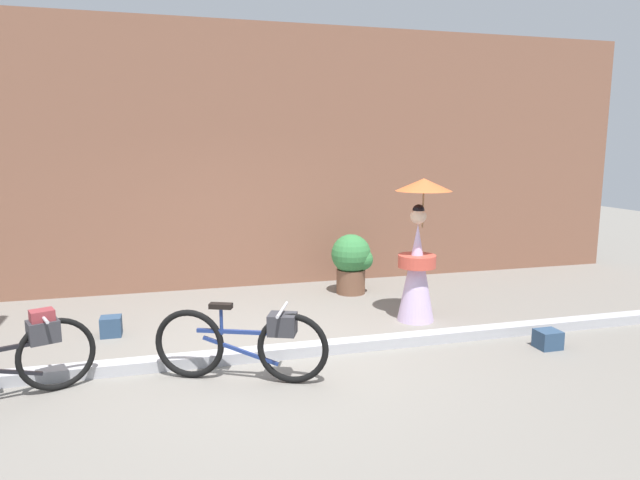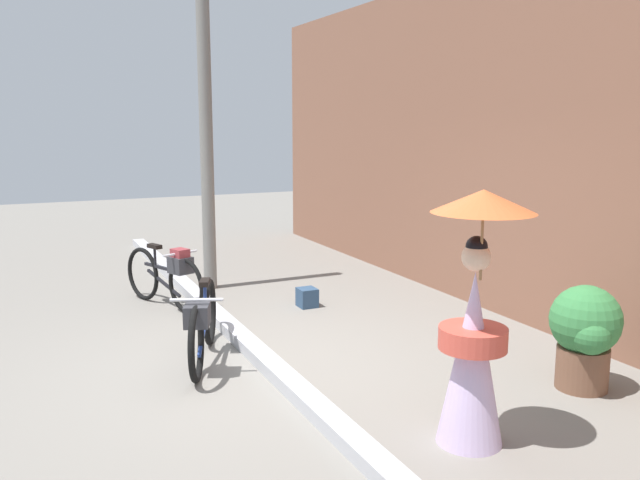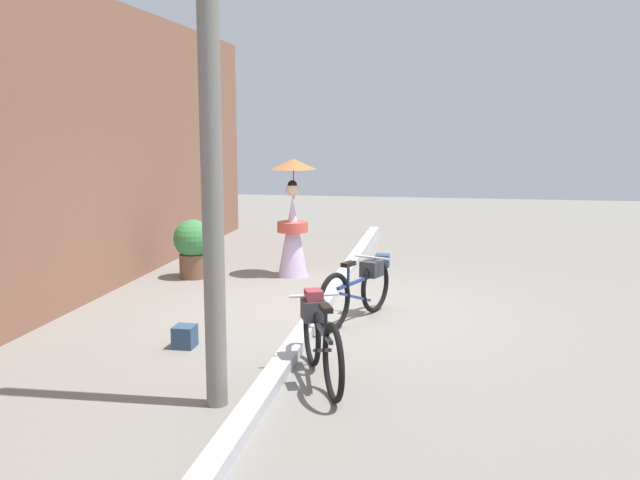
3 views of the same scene
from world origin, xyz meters
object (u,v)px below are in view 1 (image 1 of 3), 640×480
Objects in this scene: person_with_parasol at (418,253)px; backpack_on_pavement at (111,326)px; bicycle_near_officer at (8,356)px; potted_plant_by_door at (352,261)px; backpack_spare at (548,339)px; bicycle_far_side at (247,342)px.

person_with_parasol is 7.72× the size of backpack_on_pavement.
backpack_on_pavement is at bearing 66.64° from bicycle_near_officer.
backpack_on_pavement is (-3.43, -1.13, -0.39)m from potted_plant_by_door.
person_with_parasol is 1.85m from backpack_spare.
person_with_parasol reaches higher than potted_plant_by_door.
backpack_spare is (4.82, -1.72, -0.02)m from backpack_on_pavement.
backpack_on_pavement is (-1.41, 1.71, -0.27)m from bicycle_far_side.
person_with_parasol is (4.51, 1.23, 0.47)m from bicycle_near_officer.
bicycle_far_side is at bearing 179.81° from backpack_spare.
bicycle_far_side is (2.10, -0.11, -0.03)m from bicycle_near_officer.
backpack_spare is (1.39, -2.85, -0.41)m from potted_plant_by_door.
potted_plant_by_door is at bearing 54.64° from bicycle_far_side.
potted_plant_by_door is at bearing 33.58° from bicycle_near_officer.
person_with_parasol is (2.41, 1.34, 0.50)m from bicycle_far_side.
bicycle_near_officer reaches higher than backpack_on_pavement.
backpack_on_pavement is 0.93× the size of backpack_spare.
person_with_parasol is at bearing 29.02° from bicycle_far_side.
bicycle_far_side is 6.24× the size of backpack_spare.
potted_plant_by_door is 3.57× the size of backpack_spare.
potted_plant_by_door is 3.85× the size of backpack_on_pavement.
bicycle_near_officer is 1.68× the size of potted_plant_by_door.
backpack_spare is at bearing -64.00° from potted_plant_by_door.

